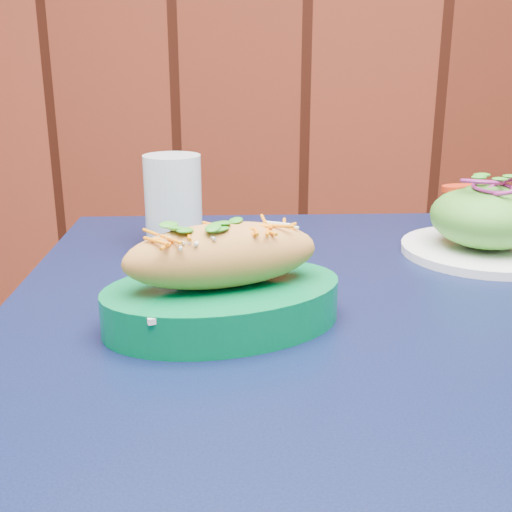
{
  "coord_description": "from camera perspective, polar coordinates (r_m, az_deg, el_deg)",
  "views": [
    {
      "loc": [
        -0.36,
        1.0,
        1.02
      ],
      "look_at": [
        -0.42,
        1.67,
        0.81
      ],
      "focal_mm": 45.0,
      "sensor_mm": 36.0,
      "label": 1
    }
  ],
  "objects": [
    {
      "name": "water_glass",
      "position": [
        0.94,
        -7.36,
        4.84
      ],
      "size": [
        0.08,
        0.08,
        0.13
      ],
      "primitive_type": "cylinder",
      "color": "silver",
      "rests_on": "cafe_table"
    },
    {
      "name": "banh_mi_basket",
      "position": [
        0.66,
        -2.98,
        -2.5
      ],
      "size": [
        0.3,
        0.25,
        0.12
      ],
      "rotation": [
        0.0,
        0.0,
        0.43
      ],
      "color": "#006735",
      "rests_on": "cafe_table"
    },
    {
      "name": "salad_plate",
      "position": [
        0.95,
        19.82,
        2.78
      ],
      "size": [
        0.23,
        0.23,
        0.11
      ],
      "rotation": [
        0.0,
        0.0,
        0.22
      ],
      "color": "white",
      "rests_on": "cafe_table"
    },
    {
      "name": "cafe_table",
      "position": [
        0.8,
        8.09,
        -9.49
      ],
      "size": [
        0.9,
        0.9,
        0.75
      ],
      "rotation": [
        0.0,
        0.0,
        0.13
      ],
      "color": "black",
      "rests_on": "ground"
    }
  ]
}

